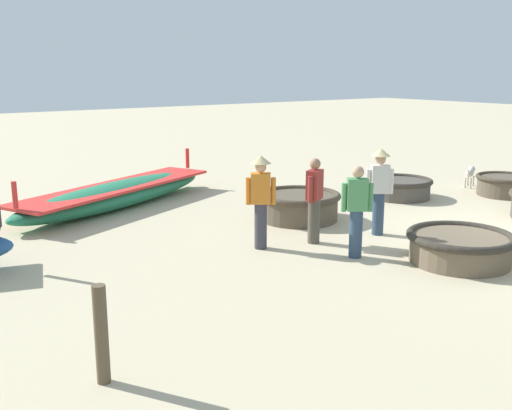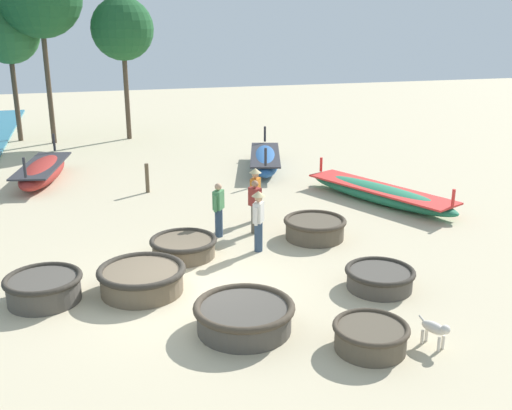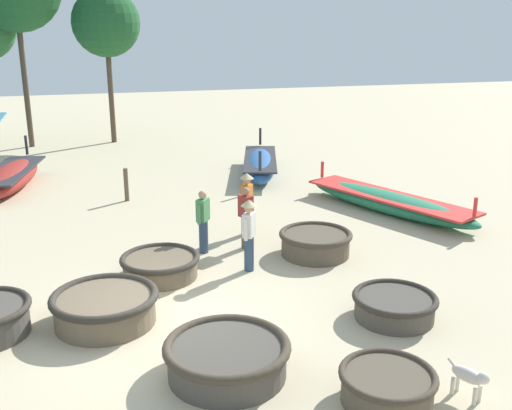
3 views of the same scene
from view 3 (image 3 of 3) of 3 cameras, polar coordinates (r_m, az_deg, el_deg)
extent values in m
plane|color=#C6B793|center=(11.49, -8.96, -11.17)|extent=(80.00, 80.00, 0.00)
cylinder|color=brown|center=(14.53, 5.68, -3.78)|extent=(1.64, 1.64, 0.52)
torus|color=#42382B|center=(14.44, 5.71, -2.81)|extent=(1.77, 1.77, 0.13)
cylinder|color=#4C473F|center=(11.78, 13.04, -9.52)|extent=(1.49, 1.49, 0.42)
torus|color=#332D26|center=(11.69, 13.10, -8.59)|extent=(1.61, 1.61, 0.12)
cylinder|color=#4C473F|center=(9.79, -2.77, -14.59)|extent=(1.88, 1.88, 0.51)
torus|color=#42382B|center=(9.66, -2.79, -13.32)|extent=(2.03, 2.03, 0.15)
cylinder|color=brown|center=(9.39, 12.37, -16.72)|extent=(1.34, 1.34, 0.46)
torus|color=#42382B|center=(9.26, 12.47, -15.53)|extent=(1.45, 1.45, 0.11)
cylinder|color=brown|center=(11.64, -14.16, -9.64)|extent=(1.85, 1.85, 0.53)
torus|color=#332D26|center=(11.53, -14.26, -8.46)|extent=(2.00, 2.00, 0.15)
cylinder|color=brown|center=(13.40, -9.10, -5.91)|extent=(1.62, 1.62, 0.44)
torus|color=#332D26|center=(13.32, -9.14, -5.03)|extent=(1.75, 1.75, 0.13)
ellipsoid|color=#285693|center=(22.12, 0.39, 3.83)|extent=(2.46, 5.02, 0.74)
cube|color=#2D2D33|center=(22.07, 0.40, 4.44)|extent=(2.40, 4.66, 0.06)
cylinder|color=#2D2D33|center=(24.20, 0.41, 6.56)|extent=(0.10, 0.10, 0.67)
cylinder|color=#2D2D33|center=(19.77, 0.38, 4.21)|extent=(0.10, 0.10, 0.67)
ellipsoid|color=maroon|center=(21.83, -22.31, 2.43)|extent=(2.13, 4.84, 0.78)
cube|color=#2D2D33|center=(21.78, -22.38, 3.07)|extent=(2.11, 4.48, 0.06)
cylinder|color=#2D2D33|center=(23.71, -21.03, 5.36)|extent=(0.10, 0.10, 0.70)
ellipsoid|color=#237551|center=(18.17, 12.54, 0.24)|extent=(3.52, 5.95, 0.58)
cube|color=red|center=(18.12, 12.58, 0.81)|extent=(3.37, 5.53, 0.06)
cylinder|color=red|center=(19.76, 6.33, 3.39)|extent=(0.10, 0.10, 0.52)
cylinder|color=red|center=(16.59, 20.15, -0.19)|extent=(0.10, 0.10, 0.52)
cylinder|color=#2D425B|center=(14.61, -5.01, -3.02)|extent=(0.22, 0.22, 0.82)
cube|color=#4C8E56|center=(14.39, -5.08, -0.47)|extent=(0.38, 0.40, 0.54)
sphere|color=tan|center=(14.28, -5.12, 0.99)|extent=(0.20, 0.20, 0.20)
cylinder|color=#4C8E56|center=(14.22, -5.45, -0.91)|extent=(0.09, 0.09, 0.48)
cylinder|color=#4C8E56|center=(14.59, -4.71, -0.41)|extent=(0.09, 0.09, 0.48)
cylinder|color=#2D425B|center=(13.51, -0.67, -4.64)|extent=(0.22, 0.22, 0.82)
cube|color=silver|center=(13.27, -0.68, -1.90)|extent=(0.37, 0.40, 0.54)
sphere|color=tan|center=(13.16, -0.68, -0.34)|extent=(0.20, 0.20, 0.20)
cylinder|color=silver|center=(13.09, -0.98, -2.41)|extent=(0.09, 0.09, 0.48)
cylinder|color=silver|center=(13.49, -0.38, -1.82)|extent=(0.09, 0.09, 0.48)
cone|color=#D1BC84|center=(13.12, -0.69, 0.21)|extent=(0.36, 0.36, 0.14)
cylinder|color=#383842|center=(15.81, -0.87, -1.39)|extent=(0.22, 0.22, 0.82)
cube|color=orange|center=(15.61, -0.88, 0.98)|extent=(0.38, 0.40, 0.54)
sphere|color=tan|center=(15.51, -0.89, 2.33)|extent=(0.20, 0.20, 0.20)
cylinder|color=orange|center=(15.43, -1.19, 0.60)|extent=(0.09, 0.09, 0.48)
cylinder|color=orange|center=(15.82, -0.58, 1.01)|extent=(0.09, 0.09, 0.48)
cone|color=#D1BC84|center=(15.48, -0.89, 2.80)|extent=(0.36, 0.36, 0.14)
cylinder|color=#4C473D|center=(14.83, -0.98, -2.64)|extent=(0.22, 0.22, 0.82)
cube|color=maroon|center=(14.62, -0.99, -0.13)|extent=(0.36, 0.40, 0.54)
sphere|color=#A37556|center=(14.51, -1.00, 1.31)|extent=(0.20, 0.20, 0.20)
cylinder|color=maroon|center=(14.78, -1.58, -0.13)|extent=(0.09, 0.09, 0.48)
cylinder|color=maroon|center=(14.48, -0.39, -0.50)|extent=(0.09, 0.09, 0.48)
ellipsoid|color=beige|center=(9.71, 19.50, -15.01)|extent=(0.40, 0.56, 0.22)
sphere|color=beige|center=(9.58, 20.85, -15.16)|extent=(0.18, 0.18, 0.18)
cylinder|color=beige|center=(9.78, 18.27, -14.22)|extent=(0.12, 0.20, 0.16)
cylinder|color=beige|center=(9.82, 20.52, -16.44)|extent=(0.06, 0.06, 0.28)
cylinder|color=beige|center=(9.72, 20.09, -16.79)|extent=(0.06, 0.06, 0.28)
cylinder|color=beige|center=(9.97, 18.65, -15.72)|extent=(0.06, 0.06, 0.28)
cylinder|color=beige|center=(9.86, 18.20, -16.05)|extent=(0.06, 0.06, 0.28)
cylinder|color=brown|center=(19.22, -12.26, 1.91)|extent=(0.14, 0.14, 1.05)
cylinder|color=#4C3D2D|center=(28.88, -21.11, 10.64)|extent=(0.24, 0.24, 5.56)
cylinder|color=#4C3D2D|center=(28.96, -13.64, 10.09)|extent=(0.24, 0.24, 4.35)
sphere|color=#1E5128|center=(28.79, -14.10, 16.49)|extent=(3.04, 3.04, 3.04)
camera|label=1|loc=(21.15, -28.09, 8.88)|focal=42.00mm
camera|label=2|loc=(2.41, -174.73, -1.67)|focal=42.00mm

